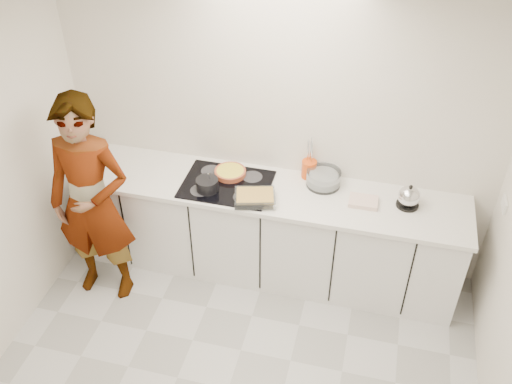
% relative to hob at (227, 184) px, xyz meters
% --- Properties ---
extents(ceiling, '(3.60, 3.20, 0.00)m').
position_rel_hob_xyz_m(ceiling, '(0.35, -1.26, 1.68)').
color(ceiling, white).
rests_on(ceiling, wall_back).
extents(wall_back, '(3.60, 0.00, 2.60)m').
position_rel_hob_xyz_m(wall_back, '(0.35, 0.34, 0.38)').
color(wall_back, beige).
rests_on(wall_back, ground).
extents(base_cabinets, '(3.20, 0.58, 0.87)m').
position_rel_hob_xyz_m(base_cabinets, '(0.35, 0.02, -0.48)').
color(base_cabinets, white).
rests_on(base_cabinets, floor).
extents(countertop, '(3.24, 0.64, 0.04)m').
position_rel_hob_xyz_m(countertop, '(0.35, 0.02, -0.03)').
color(countertop, white).
rests_on(countertop, base_cabinets).
extents(hob, '(0.72, 0.54, 0.01)m').
position_rel_hob_xyz_m(hob, '(0.00, 0.00, 0.00)').
color(hob, black).
rests_on(hob, countertop).
extents(tart_dish, '(0.32, 0.32, 0.04)m').
position_rel_hob_xyz_m(tart_dish, '(-0.01, 0.13, 0.03)').
color(tart_dish, '#A7492C').
rests_on(tart_dish, hob).
extents(saucepan, '(0.23, 0.23, 0.17)m').
position_rel_hob_xyz_m(saucepan, '(-0.13, -0.12, 0.06)').
color(saucepan, black).
rests_on(saucepan, hob).
extents(baking_dish, '(0.37, 0.31, 0.06)m').
position_rel_hob_xyz_m(baking_dish, '(0.28, -0.16, 0.04)').
color(baking_dish, silver).
rests_on(baking_dish, hob).
extents(mixing_bowl, '(0.36, 0.36, 0.13)m').
position_rel_hob_xyz_m(mixing_bowl, '(0.77, 0.19, 0.05)').
color(mixing_bowl, silver).
rests_on(mixing_bowl, countertop).
extents(tea_towel, '(0.23, 0.17, 0.04)m').
position_rel_hob_xyz_m(tea_towel, '(1.11, 0.03, 0.01)').
color(tea_towel, white).
rests_on(tea_towel, countertop).
extents(kettle, '(0.21, 0.21, 0.20)m').
position_rel_hob_xyz_m(kettle, '(1.45, 0.08, 0.08)').
color(kettle, black).
rests_on(kettle, countertop).
extents(utensil_crock, '(0.15, 0.15, 0.15)m').
position_rel_hob_xyz_m(utensil_crock, '(0.63, 0.28, 0.07)').
color(utensil_crock, '#DF4A0F').
rests_on(utensil_crock, countertop).
extents(cook, '(0.70, 0.48, 1.86)m').
position_rel_hob_xyz_m(cook, '(-0.95, -0.51, 0.01)').
color(cook, white).
rests_on(cook, floor).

